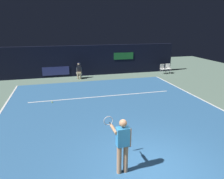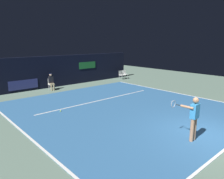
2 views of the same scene
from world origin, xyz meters
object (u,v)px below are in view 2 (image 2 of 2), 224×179
Objects in this scene: tennis_player at (194,116)px; line_judge_on_chair at (51,81)px; tennis_ball at (61,111)px; courtside_chair_near at (121,74)px; courtside_chair_far at (125,74)px.

line_judge_on_chair is at bearing 90.09° from tennis_player.
tennis_player reaches higher than tennis_ball.
tennis_ball is at bearing -151.69° from courtside_chair_near.
tennis_ball is at bearing -111.58° from line_judge_on_chair.
tennis_player is 1.97× the size of courtside_chair_near.
line_judge_on_chair is 19.41× the size of tennis_ball.
courtside_chair_near and courtside_chair_far have the same top height.
courtside_chair_far is (8.06, 11.75, -0.49)m from tennis_player.
tennis_player is 6.91m from tennis_ball.
line_judge_on_chair is (-0.02, 11.81, -0.30)m from tennis_player.
tennis_player reaches higher than courtside_chair_far.
line_judge_on_chair reaches higher than tennis_ball.
courtside_chair_far is at bearing 6.56° from courtside_chair_near.
courtside_chair_near is (7.51, -0.13, -0.18)m from line_judge_on_chair.
courtside_chair_near is at bearing -173.44° from courtside_chair_far.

